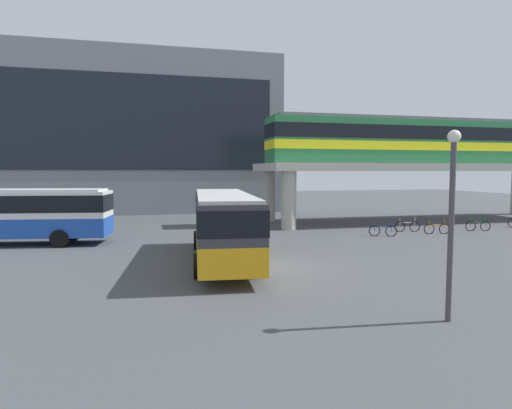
{
  "coord_description": "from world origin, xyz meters",
  "views": [
    {
      "loc": [
        -5.55,
        -18.29,
        4.28
      ],
      "look_at": [
        0.93,
        7.92,
        2.2
      ],
      "focal_mm": 30.77,
      "sensor_mm": 36.0,
      "label": 1
    }
  ],
  "objects": [
    {
      "name": "ground_plane",
      "position": [
        0.0,
        10.0,
        0.0
      ],
      "size": [
        120.0,
        120.0,
        0.0
      ],
      "primitive_type": "plane",
      "color": "#47494F"
    },
    {
      "name": "station_building",
      "position": [
        -7.16,
        30.92,
        8.09
      ],
      "size": [
        30.65,
        11.53,
        16.16
      ],
      "color": "slate",
      "rests_on": "ground_plane"
    },
    {
      "name": "elevated_platform",
      "position": [
        17.14,
        14.75,
        4.2
      ],
      "size": [
        27.87,
        7.04,
        4.86
      ],
      "color": "#ADA89E",
      "rests_on": "ground_plane"
    },
    {
      "name": "train",
      "position": [
        15.86,
        14.75,
        6.83
      ],
      "size": [
        24.37,
        2.96,
        3.84
      ],
      "color": "#26723F",
      "rests_on": "elevated_platform"
    },
    {
      "name": "bus_main",
      "position": [
        -2.14,
        1.92,
        1.99
      ],
      "size": [
        3.66,
        11.24,
        3.22
      ],
      "color": "orange",
      "rests_on": "ground_plane"
    },
    {
      "name": "bus_secondary",
      "position": [
        -13.27,
        9.52,
        1.99
      ],
      "size": [
        11.29,
        4.12,
        3.22
      ],
      "color": "#1E4CB2",
      "rests_on": "ground_plane"
    },
    {
      "name": "bicycle_silver",
      "position": [
        12.22,
        9.0,
        0.36
      ],
      "size": [
        1.75,
        0.51,
        1.04
      ],
      "color": "black",
      "rests_on": "ground_plane"
    },
    {
      "name": "bicycle_green",
      "position": [
        17.29,
        8.03,
        0.36
      ],
      "size": [
        1.75,
        0.51,
        1.04
      ],
      "color": "black",
      "rests_on": "ground_plane"
    },
    {
      "name": "bicycle_orange",
      "position": [
        13.46,
        7.43,
        0.36
      ],
      "size": [
        1.77,
        0.41,
        1.04
      ],
      "color": "black",
      "rests_on": "ground_plane"
    },
    {
      "name": "bicycle_blue",
      "position": [
        9.36,
        7.36,
        0.36
      ],
      "size": [
        1.66,
        0.79,
        1.04
      ],
      "color": "black",
      "rests_on": "ground_plane"
    },
    {
      "name": "lamp_post",
      "position": [
        2.69,
        -7.76,
        3.25
      ],
      "size": [
        0.36,
        0.36,
        5.41
      ],
      "color": "#3F3F44",
      "rests_on": "ground_plane"
    }
  ]
}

